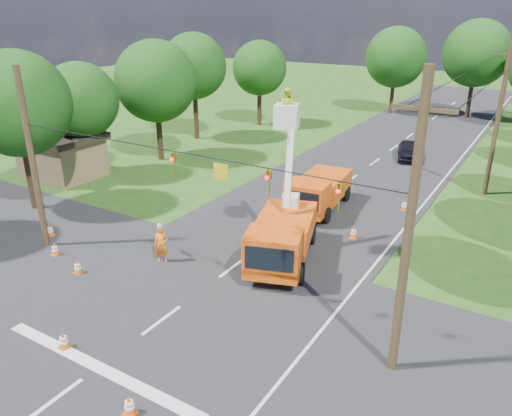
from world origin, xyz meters
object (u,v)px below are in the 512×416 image
Objects in this scene: traffic_cone_1 at (129,405)px; tree_left_d at (156,81)px; ground_worker at (161,244)px; distant_car at (409,150)px; traffic_cone_2 at (287,236)px; tree_left_b at (17,104)px; bucket_truck at (282,229)px; shed at (62,155)px; pole_right_mid at (498,116)px; tree_left_e at (194,66)px; traffic_cone_4 at (78,266)px; tree_left_f at (260,68)px; traffic_cone_6 at (50,230)px; traffic_cone_7 at (404,205)px; tree_left_c at (80,101)px; tree_far_a at (396,57)px; traffic_cone_5 at (55,249)px; pole_right_near at (409,232)px; second_truck at (318,191)px; tree_far_b at (477,53)px; traffic_cone_3 at (353,232)px; traffic_cone_0 at (63,340)px; pole_left at (32,161)px.

tree_left_d is at bearing 129.47° from traffic_cone_1.
ground_worker is 24.24m from distant_car.
traffic_cone_2 is 0.08× the size of tree_left_b.
bucket_truck is 1.48× the size of shed.
pole_right_mid is 1.06× the size of tree_left_e.
tree_left_f is at bearing 106.14° from traffic_cone_4.
bucket_truck is 4.34× the size of ground_worker.
traffic_cone_6 is 20.22m from traffic_cone_7.
bucket_truck is at bearing -114.38° from pole_right_mid.
tree_left_c reaches higher than traffic_cone_4.
traffic_cone_4 is (-2.58, -2.85, -0.58)m from ground_worker.
tree_left_b is (-16.12, -1.81, 4.61)m from bucket_truck.
traffic_cone_5 is at bearing -94.20° from tree_far_a.
bucket_truck is 9.06m from pole_right_near.
second_truck is 1.53× the size of distant_car.
tree_far_b is (1.03, 19.59, 6.10)m from distant_car.
tree_left_f is at bearing 123.96° from second_truck.
bucket_truck is 2.51m from traffic_cone_2.
tree_far_a is at bearing 99.19° from traffic_cone_2.
traffic_cone_1 is at bearing -28.87° from traffic_cone_6.
tree_left_f is (-16.77, 4.59, 4.97)m from distant_car.
traffic_cone_5 is 0.08× the size of tree_left_e.
pole_right_near is 1.05× the size of tree_far_a.
traffic_cone_4 is (-9.42, -10.15, 0.00)m from traffic_cone_3.
tree_far_b reaches higher than traffic_cone_0.
tree_far_b is (-5.50, 45.00, 1.70)m from pole_right_near.
traffic_cone_0 is 0.08× the size of pole_left.
tree_left_b is at bearing -71.57° from tree_left_c.
ground_worker is at bearing -67.73° from tree_left_f.
bucket_truck is 5.79m from ground_worker.
ground_worker reaches higher than traffic_cone_0.
traffic_cone_0 is at bearing -153.85° from pole_right_near.
traffic_cone_2 is 8.48m from traffic_cone_7.
pole_right_near is (14.30, 1.12, 4.75)m from traffic_cone_4.
traffic_cone_3 is at bearing -48.70° from tree_left_f.
traffic_cone_1 is at bearing -88.94° from second_truck.
traffic_cone_4 is at bearing -132.87° from traffic_cone_3.
traffic_cone_2 is 13.06m from pole_left.
ground_worker is 2.65× the size of traffic_cone_4.
tree_left_c is at bearing 33.69° from shed.
tree_far_a reaches higher than tree_left_b.
traffic_cone_7 is (1.18, 5.27, 0.00)m from traffic_cone_3.
pole_left is at bearing -95.97° from tree_far_a.
pole_right_mid is (16.70, 20.49, 4.75)m from traffic_cone_5.
traffic_cone_0 is 0.08× the size of tree_left_b.
traffic_cone_3 is 16.15m from traffic_cone_6.
traffic_cone_5 is 17.36m from pole_right_near.
traffic_cone_7 is 0.07× the size of pole_right_mid.
traffic_cone_5 is (-2.40, 0.64, 0.00)m from traffic_cone_4.
bucket_truck reaches higher than traffic_cone_3.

